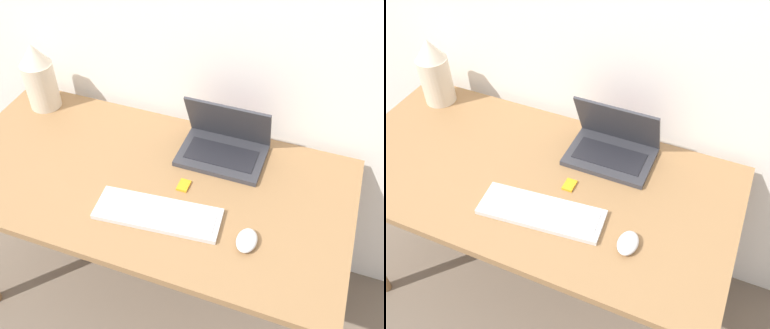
{
  "view_description": "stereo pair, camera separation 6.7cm",
  "coord_description": "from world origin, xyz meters",
  "views": [
    {
      "loc": [
        0.55,
        -0.64,
        1.95
      ],
      "look_at": [
        0.17,
        0.4,
        0.86
      ],
      "focal_mm": 42.0,
      "sensor_mm": 36.0,
      "label": 1
    },
    {
      "loc": [
        0.62,
        -0.62,
        1.95
      ],
      "look_at": [
        0.17,
        0.4,
        0.86
      ],
      "focal_mm": 42.0,
      "sensor_mm": 36.0,
      "label": 2
    }
  ],
  "objects": [
    {
      "name": "mouse",
      "position": [
        0.42,
        0.22,
        0.78
      ],
      "size": [
        0.07,
        0.1,
        0.03
      ],
      "color": "silver",
      "rests_on": "desk"
    },
    {
      "name": "vase",
      "position": [
        -0.59,
        0.63,
        0.91
      ],
      "size": [
        0.13,
        0.13,
        0.29
      ],
      "color": "beige",
      "rests_on": "desk"
    },
    {
      "name": "desk",
      "position": [
        0.0,
        0.37,
        0.68
      ],
      "size": [
        1.5,
        0.75,
        0.76
      ],
      "color": "olive",
      "rests_on": "ground_plane"
    },
    {
      "name": "keyboard",
      "position": [
        0.11,
        0.23,
        0.77
      ],
      "size": [
        0.44,
        0.18,
        0.02
      ],
      "color": "silver",
      "rests_on": "desk"
    },
    {
      "name": "laptop",
      "position": [
        0.23,
        0.6,
        0.81
      ],
      "size": [
        0.32,
        0.23,
        0.23
      ],
      "color": "#333338",
      "rests_on": "desk"
    },
    {
      "name": "mp3_player",
      "position": [
        0.15,
        0.38,
        0.77
      ],
      "size": [
        0.04,
        0.06,
        0.01
      ],
      "color": "orange",
      "rests_on": "desk"
    },
    {
      "name": "wall_back",
      "position": [
        0.0,
        0.81,
        1.25
      ],
      "size": [
        6.0,
        0.05,
        2.5
      ],
      "color": "white",
      "rests_on": "ground_plane"
    }
  ]
}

